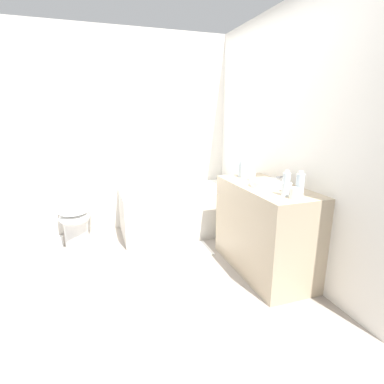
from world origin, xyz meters
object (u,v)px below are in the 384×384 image
at_px(water_bottle_2, 241,167).
at_px(drinking_glass_1, 252,176).
at_px(water_bottle_3, 244,168).
at_px(bath_mat, 188,250).
at_px(toilet_paper_roll, 58,242).
at_px(sink_faucet, 285,181).
at_px(drinking_glass_0, 294,193).
at_px(toilet, 75,216).
at_px(water_bottle_1, 300,185).
at_px(drinking_glass_3, 287,188).
at_px(water_bottle_0, 286,184).
at_px(bathtub, 179,209).
at_px(drinking_glass_2, 249,172).
at_px(sink_basin, 268,183).

bearing_deg(water_bottle_2, drinking_glass_1, -85.97).
relative_size(water_bottle_3, bath_mat, 0.45).
distance_m(water_bottle_3, toilet_paper_roll, 2.30).
distance_m(drinking_glass_1, toilet_paper_roll, 2.35).
xyz_separation_m(sink_faucet, drinking_glass_0, (-0.22, -0.42, 0.01)).
bearing_deg(toilet_paper_roll, toilet, 4.43).
bearing_deg(water_bottle_3, water_bottle_2, 85.52).
bearing_deg(drinking_glass_1, water_bottle_2, 94.03).
bearing_deg(water_bottle_1, sink_faucet, 69.86).
xyz_separation_m(water_bottle_2, toilet_paper_roll, (-1.94, 0.77, -0.91)).
distance_m(water_bottle_3, drinking_glass_3, 0.64).
relative_size(drinking_glass_1, bath_mat, 0.17).
bearing_deg(water_bottle_0, water_bottle_2, 89.64).
height_order(water_bottle_2, drinking_glass_0, water_bottle_2).
bearing_deg(water_bottle_1, drinking_glass_0, -153.34).
height_order(bathtub, drinking_glass_0, bathtub).
xyz_separation_m(sink_faucet, bath_mat, (-0.76, 0.64, -0.89)).
xyz_separation_m(bathtub, drinking_glass_0, (0.47, -1.67, 0.60)).
height_order(drinking_glass_1, toilet_paper_roll, drinking_glass_1).
height_order(bathtub, drinking_glass_2, bathtub).
height_order(water_bottle_1, toilet_paper_roll, water_bottle_1).
xyz_separation_m(sink_basin, water_bottle_1, (0.05, -0.38, 0.07)).
height_order(sink_faucet, drinking_glass_0, drinking_glass_0).
bearing_deg(water_bottle_0, bathtub, 106.44).
bearing_deg(sink_faucet, water_bottle_0, -125.20).
distance_m(toilet, drinking_glass_3, 2.41).
relative_size(bathtub, sink_basin, 4.57).
bearing_deg(toilet_paper_roll, drinking_glass_1, -26.93).
bearing_deg(water_bottle_0, water_bottle_1, -37.69).
height_order(drinking_glass_2, drinking_glass_3, drinking_glass_2).
bearing_deg(water_bottle_2, water_bottle_3, -94.48).
bearing_deg(bath_mat, drinking_glass_1, -35.00).
distance_m(water_bottle_3, drinking_glass_0, 0.82).
height_order(bathtub, sink_faucet, bathtub).
height_order(bathtub, water_bottle_3, bathtub).
bearing_deg(sink_basin, water_bottle_3, 95.69).
xyz_separation_m(water_bottle_2, drinking_glass_1, (0.02, -0.22, -0.06)).
bearing_deg(drinking_glass_2, bath_mat, 159.84).
bearing_deg(water_bottle_3, sink_faucet, -60.16).
bearing_deg(water_bottle_1, toilet_paper_roll, 141.08).
xyz_separation_m(water_bottle_0, drinking_glass_1, (0.02, 0.57, -0.05)).
xyz_separation_m(bathtub, sink_faucet, (0.69, -1.24, 0.59)).
bearing_deg(toilet, bathtub, 90.85).
relative_size(toilet, drinking_glass_3, 8.36).
bearing_deg(drinking_glass_0, drinking_glass_1, 88.78).
distance_m(water_bottle_2, drinking_glass_1, 0.23).
xyz_separation_m(water_bottle_1, drinking_glass_2, (-0.01, 0.80, -0.05)).
xyz_separation_m(sink_faucet, water_bottle_3, (-0.23, 0.39, 0.07)).
height_order(water_bottle_1, drinking_glass_1, water_bottle_1).
distance_m(sink_faucet, toilet_paper_roll, 2.63).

